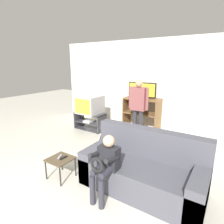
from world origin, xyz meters
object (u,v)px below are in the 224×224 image
Objects in this scene: television_flat at (142,91)px; couch at (143,170)px; tv_stand at (90,121)px; television_main at (90,104)px; remote_control_black at (63,158)px; person_standing_adult at (138,104)px; remote_control_white at (60,156)px; snack_table at (60,161)px; person_seated_child at (105,162)px; folding_stool at (107,131)px; media_shelf at (142,114)px.

television_flat reaches higher than couch.
tv_stand is 1.11× the size of television_flat.
couch is (2.46, -1.71, -0.45)m from television_main.
person_standing_adult is at bearing 86.46° from remote_control_black.
television_main is 2.49m from remote_control_white.
television_main is 1.56m from television_flat.
television_main is at bearing 145.23° from couch.
person_standing_adult is at bearing 81.58° from snack_table.
folding_stool is at bearing 123.68° from person_seated_child.
snack_table is at bearing -98.42° from person_standing_adult.
couch is at bearing -62.20° from person_standing_adult.
remote_control_white is at bearing -62.60° from tv_stand.
media_shelf reaches higher than person_seated_child.
tv_stand is 1.64m from folding_stool.
media_shelf is 2.96m from snack_table.
person_seated_child is at bearing -75.44° from media_shelf.
remote_control_white is at bearing -160.26° from couch.
television_flat reaches higher than remote_control_black.
folding_stool is (1.29, -0.98, 0.25)m from tv_stand.
person_standing_adult is (0.38, 2.27, 0.56)m from remote_control_white.
television_flat reaches higher than television_main.
folding_stool is at bearing 90.20° from remote_control_black.
tv_stand is 2.45m from remote_control_white.
folding_stool is 1.54× the size of snack_table.
television_main is 2.55m from snack_table.
television_flat is 5.72× the size of remote_control_black.
remote_control_black is at bearing 178.79° from person_seated_child.
person_standing_adult is at bearing 3.24° from television_main.
remote_control_black is 1.00× the size of remote_control_white.
tv_stand is 1.55m from media_shelf.
remote_control_white is at bearing -99.61° from person_standing_adult.
person_seated_child is at bearing -126.08° from couch.
folding_stool is 1.19m from person_standing_adult.
television_flat is 3.07m from snack_table.
snack_table is at bearing -158.26° from couch.
television_flat is 3.09m from person_seated_child.
snack_table is (-0.12, -1.23, -0.18)m from folding_stool.
television_main is 1.65m from folding_stool.
television_main reaches higher than tv_stand.
remote_control_white is (1.13, -2.19, -0.38)m from television_main.
person_seated_child is (2.10, -2.21, -0.19)m from television_main.
media_shelf is 2.69m from couch.
tv_stand is 0.89× the size of media_shelf.
remote_control_black is (-0.08, -1.19, -0.12)m from folding_stool.
tv_stand is 1.66m from person_standing_adult.
snack_table is 0.26× the size of person_standing_adult.
person_standing_adult is at bearing 104.30° from person_seated_child.
snack_table is at bearing -92.83° from television_flat.
media_shelf is at bearing 28.98° from tv_stand.
person_standing_adult reaches higher than snack_table.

